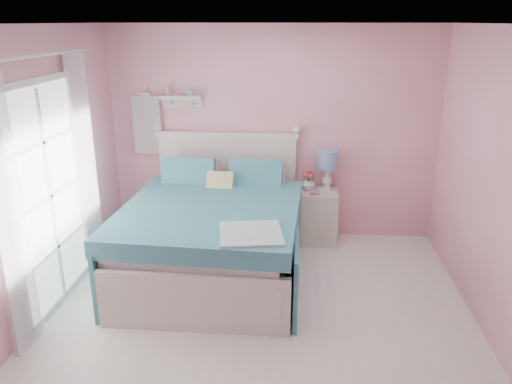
# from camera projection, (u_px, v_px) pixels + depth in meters

# --- Properties ---
(floor) EXTENTS (4.50, 4.50, 0.00)m
(floor) POSITION_uv_depth(u_px,v_px,m) (257.00, 332.00, 4.44)
(floor) COLOR silver
(floor) RESTS_ON ground
(room_shell) EXTENTS (4.50, 4.50, 4.50)m
(room_shell) POSITION_uv_depth(u_px,v_px,m) (257.00, 160.00, 3.92)
(room_shell) COLOR pink
(room_shell) RESTS_ON floor
(bed) EXTENTS (1.88, 2.32, 1.33)m
(bed) POSITION_uv_depth(u_px,v_px,m) (214.00, 235.00, 5.38)
(bed) COLOR silver
(bed) RESTS_ON floor
(nightstand) EXTENTS (0.45, 0.45, 0.65)m
(nightstand) POSITION_uv_depth(u_px,v_px,m) (318.00, 216.00, 6.17)
(nightstand) COLOR beige
(nightstand) RESTS_ON floor
(table_lamp) EXTENTS (0.25, 0.25, 0.50)m
(table_lamp) POSITION_uv_depth(u_px,v_px,m) (328.00, 163.00, 6.01)
(table_lamp) COLOR white
(table_lamp) RESTS_ON nightstand
(vase) EXTENTS (0.21, 0.21, 0.17)m
(vase) POSITION_uv_depth(u_px,v_px,m) (308.00, 183.00, 6.10)
(vase) COLOR silver
(vase) RESTS_ON nightstand
(teacup) EXTENTS (0.11, 0.11, 0.08)m
(teacup) POSITION_uv_depth(u_px,v_px,m) (314.00, 192.00, 5.94)
(teacup) COLOR pink
(teacup) RESTS_ON nightstand
(roses) EXTENTS (0.14, 0.11, 0.12)m
(roses) POSITION_uv_depth(u_px,v_px,m) (308.00, 174.00, 6.06)
(roses) COLOR #CC4552
(roses) RESTS_ON vase
(wall_shelf) EXTENTS (0.50, 0.15, 0.25)m
(wall_shelf) POSITION_uv_depth(u_px,v_px,m) (181.00, 98.00, 6.03)
(wall_shelf) COLOR silver
(wall_shelf) RESTS_ON room_shell
(hanging_dress) EXTENTS (0.34, 0.03, 0.72)m
(hanging_dress) POSITION_uv_depth(u_px,v_px,m) (147.00, 125.00, 6.16)
(hanging_dress) COLOR white
(hanging_dress) RESTS_ON room_shell
(french_door) EXTENTS (0.04, 1.32, 2.16)m
(french_door) POSITION_uv_depth(u_px,v_px,m) (49.00, 197.00, 4.63)
(french_door) COLOR silver
(french_door) RESTS_ON floor
(curtain_near) EXTENTS (0.04, 0.40, 2.32)m
(curtain_near) POSITION_uv_depth(u_px,v_px,m) (8.00, 216.00, 3.89)
(curtain_near) COLOR white
(curtain_near) RESTS_ON floor
(curtain_far) EXTENTS (0.04, 0.40, 2.32)m
(curtain_far) POSITION_uv_depth(u_px,v_px,m) (86.00, 164.00, 5.29)
(curtain_far) COLOR white
(curtain_far) RESTS_ON floor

